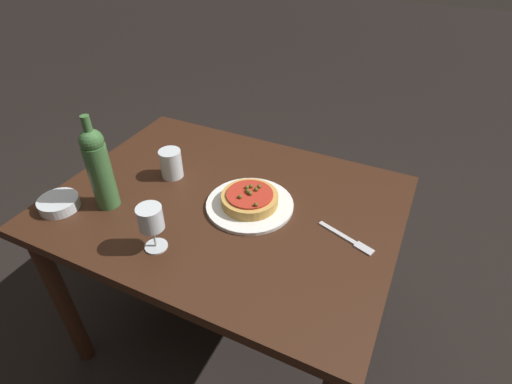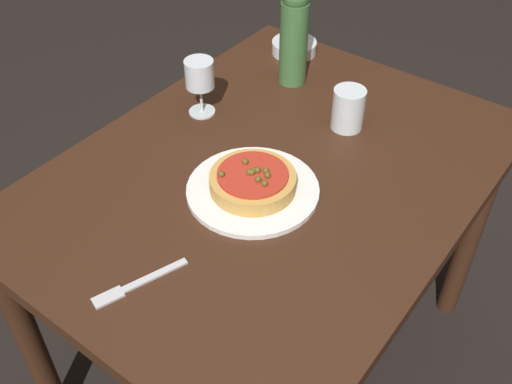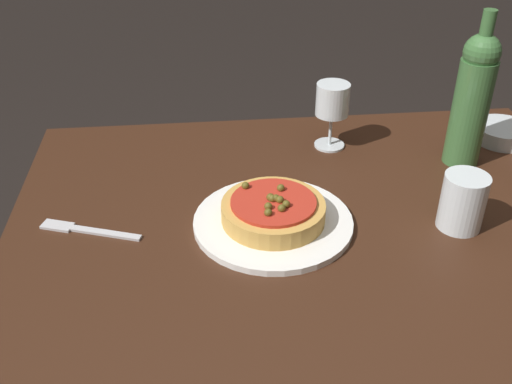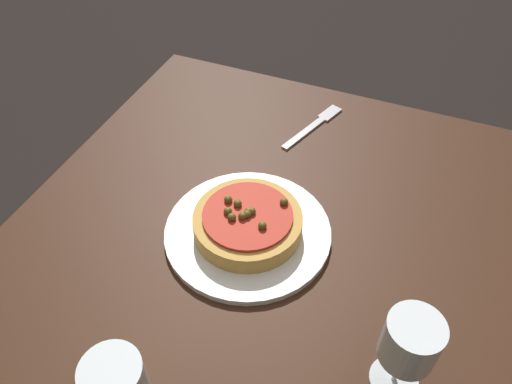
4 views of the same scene
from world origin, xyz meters
name	(u,v)px [view 1 (image 1 of 4)]	position (x,y,z in m)	size (l,w,h in m)	color
ground_plane	(233,331)	(0.00, 0.00, 0.00)	(14.00, 14.00, 0.00)	black
dining_table	(226,225)	(0.00, 0.00, 0.63)	(1.12, 0.84, 0.74)	#381E11
dinner_plate	(250,205)	(-0.09, -0.01, 0.74)	(0.28, 0.28, 0.01)	white
pizza	(250,198)	(-0.09, -0.01, 0.77)	(0.18, 0.18, 0.05)	gold
wine_glass	(151,220)	(0.08, 0.27, 0.84)	(0.07, 0.07, 0.15)	silver
wine_bottle	(99,167)	(0.34, 0.18, 0.88)	(0.07, 0.07, 0.32)	#3D6B38
water_cup	(171,164)	(0.24, -0.05, 0.79)	(0.08, 0.08, 0.10)	silver
side_bowl	(59,203)	(0.47, 0.26, 0.75)	(0.13, 0.13, 0.03)	silver
fork	(349,240)	(-0.42, 0.00, 0.74)	(0.18, 0.08, 0.00)	silver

